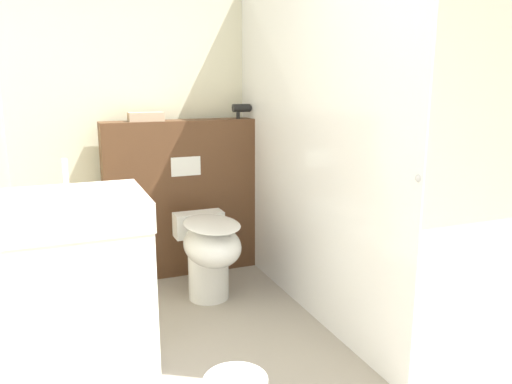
% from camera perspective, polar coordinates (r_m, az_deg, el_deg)
% --- Properties ---
extents(wall_back, '(8.00, 0.06, 2.50)m').
position_cam_1_polar(wall_back, '(3.99, -7.17, 9.43)').
color(wall_back, beige).
rests_on(wall_back, ground_plane).
extents(partition_panel, '(1.17, 0.22, 1.18)m').
position_cam_1_polar(partition_panel, '(3.85, -8.30, -0.64)').
color(partition_panel, '#51331E').
rests_on(partition_panel, ground_plane).
extents(shower_glass, '(0.04, 2.16, 2.19)m').
position_cam_1_polar(shower_glass, '(3.11, 5.64, 5.76)').
color(shower_glass, silver).
rests_on(shower_glass, ground_plane).
extents(toilet, '(0.36, 0.65, 0.56)m').
position_cam_1_polar(toilet, '(3.37, -5.33, -6.64)').
color(toilet, white).
rests_on(toilet, ground_plane).
extents(sink_vanity, '(0.64, 0.55, 1.12)m').
position_cam_1_polar(sink_vanity, '(2.43, -19.79, -11.72)').
color(sink_vanity, white).
rests_on(sink_vanity, ground_plane).
extents(hair_drier, '(0.17, 0.06, 0.11)m').
position_cam_1_polar(hair_drier, '(3.88, -1.58, 9.52)').
color(hair_drier, black).
rests_on(hair_drier, partition_panel).
extents(folded_towel, '(0.25, 0.13, 0.06)m').
position_cam_1_polar(folded_towel, '(3.71, -12.48, 8.40)').
color(folded_towel, tan).
rests_on(folded_towel, partition_panel).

